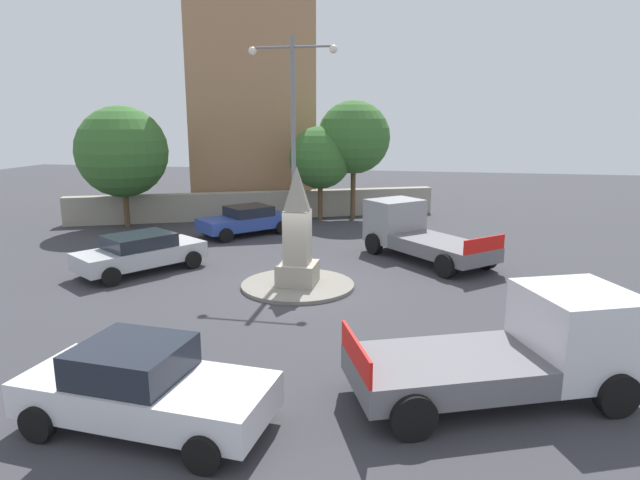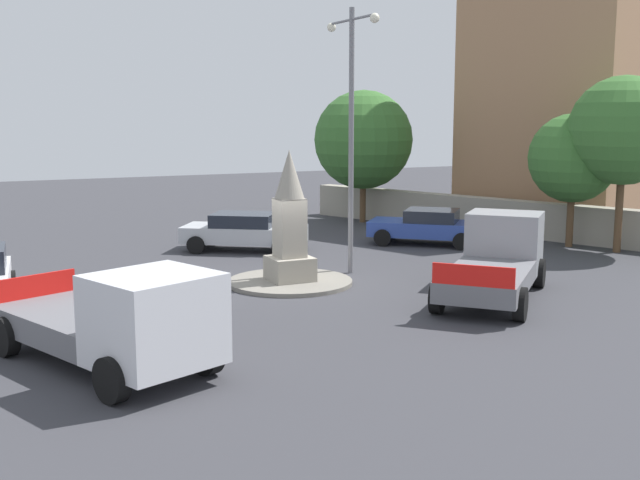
{
  "view_description": "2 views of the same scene",
  "coord_description": "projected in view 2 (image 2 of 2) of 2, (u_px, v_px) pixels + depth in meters",
  "views": [
    {
      "loc": [
        -4.06,
        16.68,
        5.42
      ],
      "look_at": [
        -0.61,
        -0.61,
        1.46
      ],
      "focal_mm": 30.95,
      "sensor_mm": 36.0,
      "label": 1
    },
    {
      "loc": [
        -21.15,
        8.81,
        5.04
      ],
      "look_at": [
        -0.32,
        -0.83,
        1.3
      ],
      "focal_mm": 44.77,
      "sensor_mm": 36.0,
      "label": 2
    }
  ],
  "objects": [
    {
      "name": "ground_plane",
      "position": [
        290.0,
        284.0,
        23.41
      ],
      "size": [
        80.0,
        80.0,
        0.0
      ],
      "primitive_type": "plane",
      "color": "#38383D"
    },
    {
      "name": "traffic_island",
      "position": [
        290.0,
        282.0,
        23.4
      ],
      "size": [
        3.67,
        3.67,
        0.12
      ],
      "primitive_type": "cylinder",
      "color": "gray",
      "rests_on": "ground"
    },
    {
      "name": "monument",
      "position": [
        290.0,
        223.0,
        23.12
      ],
      "size": [
        1.22,
        1.22,
        3.81
      ],
      "color": "#9E9687",
      "rests_on": "traffic_island"
    },
    {
      "name": "streetlamp",
      "position": [
        351.0,
        116.0,
        24.2
      ],
      "size": [
        3.1,
        0.28,
        8.07
      ],
      "color": "slate",
      "rests_on": "ground"
    },
    {
      "name": "car_blue_passing",
      "position": [
        427.0,
        226.0,
        30.2
      ],
      "size": [
        4.13,
        4.34,
        1.34
      ],
      "color": "#2D479E",
      "rests_on": "ground"
    },
    {
      "name": "car_silver_parked_left",
      "position": [
        244.0,
        231.0,
        28.84
      ],
      "size": [
        3.94,
        4.66,
        1.37
      ],
      "color": "#B7BABF",
      "rests_on": "ground"
    },
    {
      "name": "truck_white_parked_right",
      "position": [
        121.0,
        322.0,
        15.33
      ],
      "size": [
        5.89,
        4.01,
        2.11
      ],
      "color": "silver",
      "rests_on": "ground"
    },
    {
      "name": "truck_grey_approaching",
      "position": [
        497.0,
        259.0,
        21.97
      ],
      "size": [
        5.3,
        5.42,
        2.13
      ],
      "color": "gray",
      "rests_on": "ground"
    },
    {
      "name": "stone_boundary_wall",
      "position": [
        505.0,
        217.0,
        32.6
      ],
      "size": [
        18.41,
        8.45,
        1.45
      ],
      "primitive_type": "cube",
      "rotation": [
        0.0,
        0.0,
        6.69
      ],
      "color": "#9E9687",
      "rests_on": "ground"
    },
    {
      "name": "corner_building",
      "position": [
        569.0,
        91.0,
        35.71
      ],
      "size": [
        9.57,
        9.91,
        11.76
      ],
      "primitive_type": "cube",
      "rotation": [
        0.0,
        0.0,
        6.69
      ],
      "color": "#A87A56",
      "rests_on": "ground"
    },
    {
      "name": "tree_near_wall",
      "position": [
        363.0,
        140.0,
        35.77
      ],
      "size": [
        4.43,
        4.43,
        5.95
      ],
      "color": "brown",
      "rests_on": "ground"
    },
    {
      "name": "tree_mid_cluster",
      "position": [
        573.0,
        158.0,
        29.31
      ],
      "size": [
        3.28,
        3.28,
        4.94
      ],
      "color": "brown",
      "rests_on": "ground"
    },
    {
      "name": "tree_far_corner",
      "position": [
        624.0,
        131.0,
        27.95
      ],
      "size": [
        3.85,
        3.85,
        6.27
      ],
      "color": "brown",
      "rests_on": "ground"
    }
  ]
}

